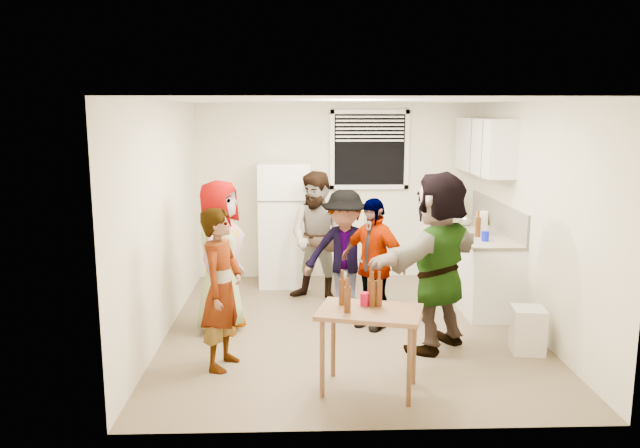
{
  "coord_description": "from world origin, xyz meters",
  "views": [
    {
      "loc": [
        -0.54,
        -6.62,
        2.4
      ],
      "look_at": [
        -0.32,
        0.22,
        1.15
      ],
      "focal_mm": 35.0,
      "sensor_mm": 36.0,
      "label": 1
    }
  ],
  "objects_px": {
    "red_cup": "(365,305)",
    "guest_back_right": "(344,313)",
    "beer_bottle_table": "(347,312)",
    "blue_cup": "(485,241)",
    "guest_grey": "(222,329)",
    "wine_bottle": "(461,217)",
    "serving_table": "(369,390)",
    "beer_bottle_counter": "(478,237)",
    "guest_black": "(372,326)",
    "kettle": "(466,226)",
    "trash_bin": "(528,328)",
    "refrigerator": "(285,224)",
    "guest_back_left": "(319,300)",
    "guest_orange": "(435,347)",
    "guest_stripe": "(224,366)"
  },
  "relations": [
    {
      "from": "guest_back_left",
      "to": "guest_back_right",
      "type": "height_order",
      "value": "guest_back_left"
    },
    {
      "from": "guest_stripe",
      "to": "guest_back_right",
      "type": "height_order",
      "value": "guest_back_right"
    },
    {
      "from": "trash_bin",
      "to": "blue_cup",
      "type": "bearing_deg",
      "value": 96.0
    },
    {
      "from": "beer_bottle_counter",
      "to": "guest_stripe",
      "type": "xyz_separation_m",
      "value": [
        -2.88,
        -1.67,
        -0.9
      ]
    },
    {
      "from": "guest_orange",
      "to": "wine_bottle",
      "type": "bearing_deg",
      "value": -152.83
    },
    {
      "from": "wine_bottle",
      "to": "beer_bottle_table",
      "type": "height_order",
      "value": "wine_bottle"
    },
    {
      "from": "trash_bin",
      "to": "guest_back_left",
      "type": "xyz_separation_m",
      "value": [
        -2.04,
        1.8,
        -0.25
      ]
    },
    {
      "from": "guest_stripe",
      "to": "guest_back_left",
      "type": "distance_m",
      "value": 2.28
    },
    {
      "from": "beer_bottle_counter",
      "to": "red_cup",
      "type": "distance_m",
      "value": 2.64
    },
    {
      "from": "blue_cup",
      "to": "trash_bin",
      "type": "height_order",
      "value": "blue_cup"
    },
    {
      "from": "wine_bottle",
      "to": "guest_back_left",
      "type": "height_order",
      "value": "wine_bottle"
    },
    {
      "from": "serving_table",
      "to": "red_cup",
      "type": "distance_m",
      "value": 0.74
    },
    {
      "from": "guest_orange",
      "to": "serving_table",
      "type": "bearing_deg",
      "value": 6.92
    },
    {
      "from": "blue_cup",
      "to": "serving_table",
      "type": "height_order",
      "value": "blue_cup"
    },
    {
      "from": "serving_table",
      "to": "red_cup",
      "type": "xyz_separation_m",
      "value": [
        -0.03,
        0.13,
        0.73
      ]
    },
    {
      "from": "blue_cup",
      "to": "guest_back_right",
      "type": "distance_m",
      "value": 1.87
    },
    {
      "from": "beer_bottle_counter",
      "to": "guest_black",
      "type": "relative_size",
      "value": 0.16
    },
    {
      "from": "red_cup",
      "to": "guest_back_right",
      "type": "relative_size",
      "value": 0.08
    },
    {
      "from": "refrigerator",
      "to": "guest_back_left",
      "type": "height_order",
      "value": "refrigerator"
    },
    {
      "from": "wine_bottle",
      "to": "guest_black",
      "type": "distance_m",
      "value": 2.63
    },
    {
      "from": "beer_bottle_table",
      "to": "guest_back_right",
      "type": "distance_m",
      "value": 2.27
    },
    {
      "from": "wine_bottle",
      "to": "blue_cup",
      "type": "bearing_deg",
      "value": -94.73
    },
    {
      "from": "kettle",
      "to": "blue_cup",
      "type": "xyz_separation_m",
      "value": [
        -0.03,
        -0.98,
        0.0
      ]
    },
    {
      "from": "guest_black",
      "to": "kettle",
      "type": "bearing_deg",
      "value": 87.24
    },
    {
      "from": "beer_bottle_counter",
      "to": "beer_bottle_table",
      "type": "relative_size",
      "value": 1.06
    },
    {
      "from": "kettle",
      "to": "guest_grey",
      "type": "distance_m",
      "value": 3.48
    },
    {
      "from": "guest_grey",
      "to": "guest_black",
      "type": "relative_size",
      "value": 1.14
    },
    {
      "from": "refrigerator",
      "to": "kettle",
      "type": "relative_size",
      "value": 7.37
    },
    {
      "from": "guest_back_left",
      "to": "red_cup",
      "type": "bearing_deg",
      "value": -59.15
    },
    {
      "from": "red_cup",
      "to": "guest_grey",
      "type": "bearing_deg",
      "value": 134.53
    },
    {
      "from": "guest_grey",
      "to": "guest_orange",
      "type": "distance_m",
      "value": 2.34
    },
    {
      "from": "beer_bottle_counter",
      "to": "guest_back_left",
      "type": "bearing_deg",
      "value": 168.39
    },
    {
      "from": "wine_bottle",
      "to": "guest_back_right",
      "type": "height_order",
      "value": "wine_bottle"
    },
    {
      "from": "refrigerator",
      "to": "guest_back_right",
      "type": "relative_size",
      "value": 1.14
    },
    {
      "from": "blue_cup",
      "to": "kettle",
      "type": "bearing_deg",
      "value": 88.01
    },
    {
      "from": "beer_bottle_counter",
      "to": "beer_bottle_table",
      "type": "distance_m",
      "value": 2.88
    },
    {
      "from": "guest_back_left",
      "to": "guest_black",
      "type": "distance_m",
      "value": 1.14
    },
    {
      "from": "red_cup",
      "to": "guest_back_right",
      "type": "xyz_separation_m",
      "value": [
        -0.03,
        1.97,
        -0.73
      ]
    },
    {
      "from": "blue_cup",
      "to": "guest_grey",
      "type": "bearing_deg",
      "value": -172.62
    },
    {
      "from": "refrigerator",
      "to": "blue_cup",
      "type": "distance_m",
      "value": 2.78
    },
    {
      "from": "refrigerator",
      "to": "guest_grey",
      "type": "relative_size",
      "value": 1.02
    },
    {
      "from": "guest_back_left",
      "to": "guest_back_right",
      "type": "xyz_separation_m",
      "value": [
        0.29,
        -0.53,
        0.0
      ]
    },
    {
      "from": "blue_cup",
      "to": "guest_grey",
      "type": "relative_size",
      "value": 0.07
    },
    {
      "from": "kettle",
      "to": "trash_bin",
      "type": "distance_m",
      "value": 2.24
    },
    {
      "from": "kettle",
      "to": "beer_bottle_table",
      "type": "relative_size",
      "value": 1.04
    },
    {
      "from": "guest_black",
      "to": "trash_bin",
      "type": "bearing_deg",
      "value": 14.73
    },
    {
      "from": "blue_cup",
      "to": "beer_bottle_table",
      "type": "distance_m",
      "value": 2.7
    },
    {
      "from": "beer_bottle_counter",
      "to": "guest_back_right",
      "type": "relative_size",
      "value": 0.16
    },
    {
      "from": "guest_back_left",
      "to": "guest_back_right",
      "type": "bearing_deg",
      "value": -38.03
    },
    {
      "from": "beer_bottle_counter",
      "to": "red_cup",
      "type": "relative_size",
      "value": 2.09
    }
  ]
}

